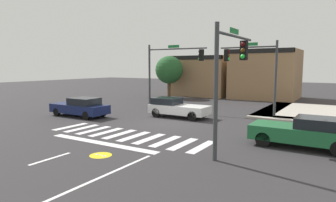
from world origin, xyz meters
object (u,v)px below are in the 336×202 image
car_white (177,108)px  roadside_tree (169,70)px  car_navy (80,107)px  traffic_signal_northeast (253,65)px  traffic_signal_northwest (171,64)px  car_green (305,132)px  traffic_signal_southeast (230,66)px

car_white → roadside_tree: roadside_tree is taller
car_white → car_navy: size_ratio=0.95×
traffic_signal_northeast → traffic_signal_northwest: size_ratio=0.99×
roadside_tree → car_navy: bearing=-84.6°
car_navy → car_green: size_ratio=1.02×
car_white → roadside_tree: 14.52m
traffic_signal_northwest → roadside_tree: size_ratio=1.14×
traffic_signal_southeast → car_white: bearing=44.6°
traffic_signal_southeast → car_white: size_ratio=1.24×
traffic_signal_southeast → traffic_signal_northwest: traffic_signal_northwest is taller
traffic_signal_southeast → car_green: traffic_signal_southeast is taller
traffic_signal_northeast → car_navy: bearing=32.8°
traffic_signal_northeast → car_green: (4.74, -7.81, -3.17)m
car_white → car_navy: 7.37m
traffic_signal_northwest → car_green: size_ratio=1.24×
traffic_signal_northeast → car_white: 6.72m
car_navy → roadside_tree: size_ratio=0.93×
traffic_signal_northwest → car_navy: bearing=-120.0°
traffic_signal_northeast → car_green: bearing=121.2°
car_navy → car_green: (15.87, -0.64, 0.03)m
traffic_signal_southeast → car_green: (2.89, 2.43, -3.10)m
traffic_signal_northwest → car_green: bearing=-32.1°
traffic_signal_southeast → roadside_tree: bearing=38.0°
traffic_signal_northeast → roadside_tree: size_ratio=1.13×
car_navy → roadside_tree: roadside_tree is taller
car_navy → traffic_signal_northeast: bearing=-147.2°
traffic_signal_southeast → car_white: traffic_signal_southeast is taller
traffic_signal_southeast → car_white: (-6.53, 6.64, -3.13)m
car_green → traffic_signal_northeast: bearing=-58.8°
traffic_signal_southeast → traffic_signal_northwest: size_ratio=0.96×
car_navy → car_white: bearing=-151.0°
traffic_signal_northeast → car_green: traffic_signal_northeast is taller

